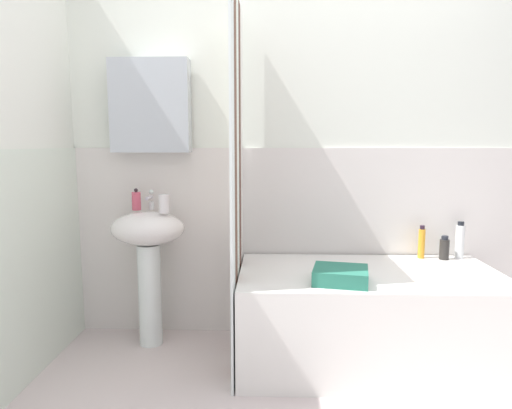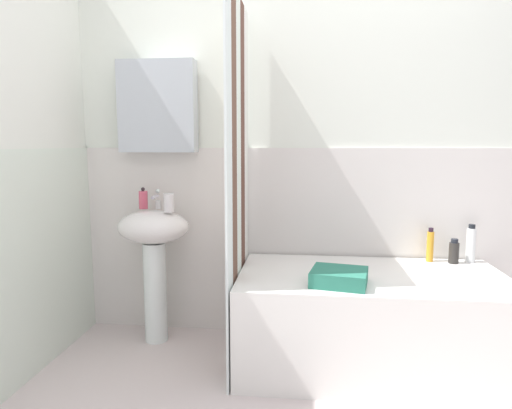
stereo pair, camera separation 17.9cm
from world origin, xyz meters
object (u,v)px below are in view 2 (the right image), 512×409
at_px(bathtub, 370,320).
at_px(soap_dispenser, 143,200).
at_px(sink, 154,246).
at_px(towel_folded, 339,277).
at_px(body_wash_bottle, 454,252).
at_px(lotion_bottle, 471,244).
at_px(toothbrush_cup, 169,203).
at_px(shampoo_bottle, 430,246).

bearing_deg(bathtub, soap_dispenser, 169.05).
distance_m(sink, towel_folded, 1.16).
xyz_separation_m(bathtub, body_wash_bottle, (0.51, 0.28, 0.33)).
relative_size(lotion_bottle, towel_folded, 0.84).
distance_m(bathtub, lotion_bottle, 0.79).
bearing_deg(soap_dispenser, bathtub, -10.95).
height_order(toothbrush_cup, shampoo_bottle, toothbrush_cup).
height_order(bathtub, body_wash_bottle, body_wash_bottle).
height_order(bathtub, towel_folded, towel_folded).
xyz_separation_m(bathtub, lotion_bottle, (0.62, 0.32, 0.37)).
relative_size(soap_dispenser, bathtub, 0.09).
height_order(sink, bathtub, sink).
bearing_deg(lotion_bottle, bathtub, -152.84).
bearing_deg(bathtub, body_wash_bottle, 28.93).
distance_m(sink, soap_dispenser, 0.30).
bearing_deg(soap_dispenser, towel_folded, -21.53).
relative_size(bathtub, lotion_bottle, 6.26).
bearing_deg(sink, body_wash_bottle, 3.03).
bearing_deg(lotion_bottle, soap_dispenser, -178.52).
distance_m(toothbrush_cup, towel_folded, 1.09).
relative_size(shampoo_bottle, towel_folded, 0.76).
relative_size(soap_dispenser, body_wash_bottle, 0.92).
relative_size(body_wash_bottle, shampoo_bottle, 0.72).
height_order(lotion_bottle, towel_folded, lotion_bottle).
bearing_deg(toothbrush_cup, soap_dispenser, 151.53).
distance_m(soap_dispenser, body_wash_bottle, 1.90).
height_order(soap_dispenser, toothbrush_cup, soap_dispenser).
bearing_deg(soap_dispenser, sink, -41.72).
bearing_deg(bathtub, shampoo_bottle, 39.01).
relative_size(toothbrush_cup, body_wash_bottle, 0.75).
bearing_deg(body_wash_bottle, toothbrush_cup, -175.78).
relative_size(soap_dispenser, lotion_bottle, 0.59).
bearing_deg(sink, toothbrush_cup, -15.03).
bearing_deg(sink, shampoo_bottle, 4.17).
bearing_deg(toothbrush_cup, sink, 164.97).
height_order(toothbrush_cup, lotion_bottle, toothbrush_cup).
xyz_separation_m(sink, soap_dispenser, (-0.09, 0.08, 0.28)).
distance_m(toothbrush_cup, body_wash_bottle, 1.71).
bearing_deg(towel_folded, body_wash_bottle, 34.46).
xyz_separation_m(shampoo_bottle, towel_folded, (-0.57, -0.51, -0.06)).
bearing_deg(bathtub, sink, 171.66).
bearing_deg(toothbrush_cup, bathtub, -7.69).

